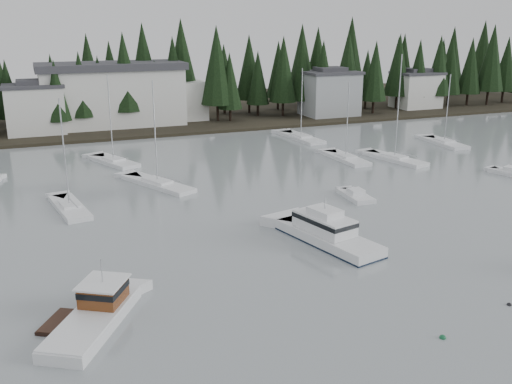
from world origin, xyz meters
TOP-DOWN VIEW (x-y plane):
  - ground at (0.00, 0.00)m, footprint 260.00×260.00m
  - far_shore_land at (0.00, 97.00)m, footprint 240.00×54.00m
  - conifer_treeline at (0.00, 86.00)m, footprint 200.00×22.00m
  - house_west at (-18.00, 79.00)m, footprint 9.54×7.42m
  - house_east_a at (36.00, 78.00)m, footprint 10.60×8.48m
  - house_east_b at (58.00, 80.00)m, footprint 9.54×7.42m
  - harbor_inn at (-2.96, 82.34)m, footprint 29.50×11.50m
  - lobster_boat_brown at (-16.29, 12.56)m, footprint 7.15×9.14m
  - cabin_cruiser_center at (3.96, 19.42)m, footprint 5.76×11.17m
  - sailboat_0 at (40.34, 48.78)m, footprint 3.56×9.39m
  - sailboat_3 at (-9.06, 55.18)m, footprint 6.05×9.50m
  - sailboat_4 at (27.01, 42.65)m, footprint 4.69×10.32m
  - sailboat_5 at (20.89, 45.33)m, footprint 2.93×9.06m
  - sailboat_6 at (-5.87, 42.23)m, footprint 7.02×11.04m
  - sailboat_7 at (21.47, 60.59)m, footprint 3.81×10.95m
  - sailboat_9 at (-16.04, 36.75)m, footprint 3.81×9.20m
  - runabout_1 at (12.97, 29.55)m, footprint 2.53×5.20m
  - runabout_2 at (36.02, 30.85)m, footprint 3.67×5.59m
  - mooring_buoy_green at (3.05, 3.05)m, footprint 0.42×0.42m
  - mooring_buoy_dark at (9.96, 4.79)m, footprint 0.33×0.33m

SIDE VIEW (x-z plane):
  - ground at x=0.00m, z-range 0.00..0.00m
  - far_shore_land at x=0.00m, z-range -0.50..0.50m
  - conifer_treeline at x=0.00m, z-range -10.00..10.00m
  - mooring_buoy_green at x=3.05m, z-range -0.21..0.21m
  - mooring_buoy_dark at x=9.96m, z-range -0.17..0.17m
  - sailboat_7 at x=21.47m, z-range -5.84..5.94m
  - sailboat_0 at x=40.34m, z-range -5.55..5.65m
  - sailboat_5 at x=20.89m, z-range -5.52..5.64m
  - sailboat_6 at x=-5.87m, z-range -6.25..6.37m
  - sailboat_3 at x=-9.06m, z-range -6.03..6.16m
  - sailboat_9 at x=-16.04m, z-range -5.84..5.98m
  - sailboat_4 at x=27.01m, z-range -7.28..7.44m
  - runabout_1 at x=12.97m, z-range -0.58..0.84m
  - runabout_2 at x=36.02m, z-range -0.58..0.84m
  - lobster_boat_brown at x=-16.29m, z-range -1.70..2.70m
  - cabin_cruiser_center at x=3.96m, z-range -1.61..2.99m
  - house_east_b at x=58.00m, z-range 0.28..8.53m
  - house_west at x=-18.00m, z-range 0.28..9.03m
  - house_east_a at x=36.00m, z-range 0.28..9.53m
  - harbor_inn at x=-2.96m, z-range 0.33..11.23m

